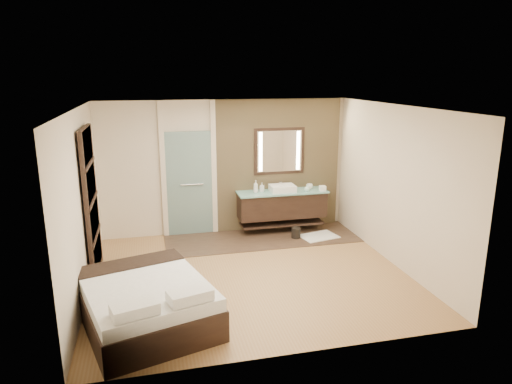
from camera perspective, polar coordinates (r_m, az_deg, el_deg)
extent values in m
plane|color=#996B40|center=(7.58, -0.71, -10.27)|extent=(5.00, 5.00, 0.00)
cube|color=#36231D|center=(9.14, 0.76, -5.77)|extent=(3.80, 1.30, 0.01)
cube|color=#9D845A|center=(9.47, 2.82, 3.38)|extent=(2.60, 0.08, 2.70)
cube|color=black|center=(9.39, 3.26, -1.63)|extent=(1.80, 0.50, 0.50)
cube|color=black|center=(9.50, 3.22, -3.89)|extent=(1.71, 0.45, 0.04)
cube|color=#93E1D8|center=(9.30, 3.32, 0.00)|extent=(1.85, 0.55, 0.03)
cube|color=white|center=(9.28, 3.32, 0.48)|extent=(0.50, 0.38, 0.13)
cylinder|color=silver|center=(9.45, 2.99, 0.87)|extent=(0.03, 0.03, 0.18)
cylinder|color=silver|center=(9.39, 3.07, 1.28)|extent=(0.02, 0.10, 0.02)
cube|color=black|center=(9.37, 2.93, 5.13)|extent=(1.06, 0.03, 0.96)
cube|color=white|center=(9.36, 2.96, 5.11)|extent=(0.94, 0.01, 0.84)
cube|color=#FFECBF|center=(9.25, 0.58, 5.02)|extent=(0.07, 0.01, 0.80)
cube|color=#FFECBF|center=(9.47, 5.30, 5.18)|extent=(0.07, 0.01, 0.80)
cube|color=#A2CCC9|center=(9.20, -8.33, 0.99)|extent=(0.90, 0.05, 2.10)
cylinder|color=silver|center=(9.15, -7.99, 0.94)|extent=(0.45, 0.03, 0.03)
cube|color=beige|center=(9.11, -11.54, 2.66)|extent=(0.10, 0.08, 2.70)
cube|color=beige|center=(9.20, -5.30, 3.00)|extent=(0.10, 0.08, 2.70)
cube|color=black|center=(7.63, -19.88, -1.38)|extent=(0.06, 1.20, 2.40)
cube|color=beige|center=(7.89, -19.22, -7.19)|extent=(0.02, 1.06, 0.52)
cube|color=beige|center=(7.70, -19.58, -3.12)|extent=(0.02, 1.06, 0.52)
cube|color=beige|center=(7.55, -19.96, 1.14)|extent=(0.02, 1.06, 0.52)
cube|color=beige|center=(7.44, -20.35, 5.54)|extent=(0.02, 1.06, 0.52)
cube|color=black|center=(6.31, -13.53, -14.02)|extent=(1.96, 2.21, 0.41)
cube|color=white|center=(6.18, -13.69, -11.66)|extent=(1.90, 2.15, 0.17)
cube|color=black|center=(6.77, -15.41, -8.63)|extent=(1.51, 0.81, 0.04)
cube|color=white|center=(5.39, -14.92, -13.94)|extent=(0.57, 0.41, 0.13)
cube|color=white|center=(5.56, -8.26, -12.65)|extent=(0.57, 0.41, 0.13)
cube|color=white|center=(9.28, 7.87, -5.52)|extent=(0.81, 0.64, 0.02)
cylinder|color=black|center=(9.15, 5.02, -5.12)|extent=(0.19, 0.19, 0.22)
cube|color=white|center=(9.41, 8.32, 0.46)|extent=(0.13, 0.13, 0.10)
imported|color=silver|center=(9.16, -0.03, 0.70)|extent=(0.10, 0.10, 0.25)
imported|color=#B2B2B2|center=(9.25, 0.75, 0.62)|extent=(0.11, 0.11, 0.18)
imported|color=silver|center=(9.30, 6.41, 0.50)|extent=(0.12, 0.12, 0.15)
imported|color=white|center=(9.53, 6.70, 0.70)|extent=(0.17, 0.17, 0.10)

